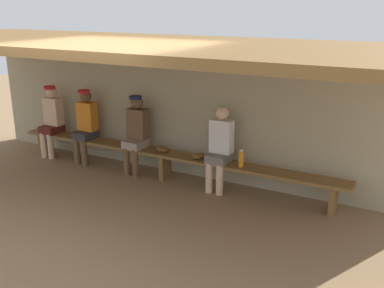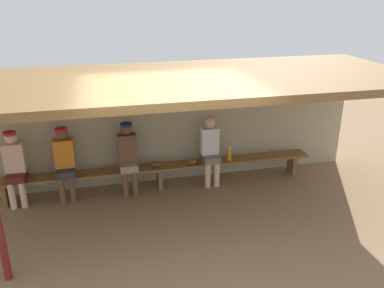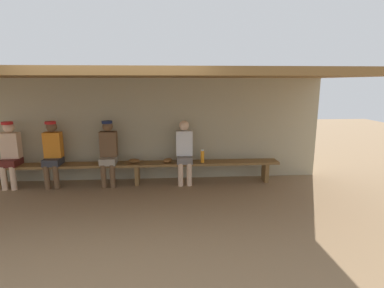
% 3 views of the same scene
% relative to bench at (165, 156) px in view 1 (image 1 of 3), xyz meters
% --- Properties ---
extents(ground_plane, '(24.00, 24.00, 0.00)m').
position_rel_bench_xyz_m(ground_plane, '(0.00, -1.55, -0.39)').
color(ground_plane, '#8C6D4C').
extents(back_wall, '(8.00, 0.20, 2.20)m').
position_rel_bench_xyz_m(back_wall, '(0.00, 0.45, 0.71)').
color(back_wall, tan).
rests_on(back_wall, ground).
extents(dugout_roof, '(8.00, 2.80, 0.12)m').
position_rel_bench_xyz_m(dugout_roof, '(0.00, -0.85, 1.87)').
color(dugout_roof, brown).
rests_on(dugout_roof, back_wall).
extents(bench, '(6.00, 0.36, 0.46)m').
position_rel_bench_xyz_m(bench, '(0.00, 0.00, 0.00)').
color(bench, brown).
rests_on(bench, ground).
extents(player_in_blue, '(0.34, 0.42, 1.34)m').
position_rel_bench_xyz_m(player_in_blue, '(1.00, 0.00, 0.34)').
color(player_in_blue, slate).
rests_on(player_in_blue, ground).
extents(player_with_sunglasses, '(0.34, 0.42, 1.34)m').
position_rel_bench_xyz_m(player_with_sunglasses, '(-0.57, 0.00, 0.36)').
color(player_with_sunglasses, gray).
rests_on(player_with_sunglasses, ground).
extents(player_near_post, '(0.34, 0.42, 1.34)m').
position_rel_bench_xyz_m(player_near_post, '(-2.51, 0.00, 0.36)').
color(player_near_post, '#591E19').
rests_on(player_near_post, ground).
extents(player_in_red, '(0.34, 0.42, 1.34)m').
position_rel_bench_xyz_m(player_in_red, '(-1.68, 0.00, 0.36)').
color(player_in_red, '#333338').
rests_on(player_in_red, ground).
extents(water_bottle_blue, '(0.08, 0.08, 0.27)m').
position_rel_bench_xyz_m(water_bottle_blue, '(1.37, -0.04, 0.20)').
color(water_bottle_blue, orange).
rests_on(water_bottle_blue, bench).
extents(baseball_glove_dark_brown, '(0.27, 0.29, 0.09)m').
position_rel_bench_xyz_m(baseball_glove_dark_brown, '(0.65, -0.02, 0.12)').
color(baseball_glove_dark_brown, brown).
rests_on(baseball_glove_dark_brown, bench).
extents(baseball_glove_worn, '(0.26, 0.20, 0.09)m').
position_rel_bench_xyz_m(baseball_glove_worn, '(-0.05, 0.00, 0.12)').
color(baseball_glove_worn, brown).
rests_on(baseball_glove_worn, bench).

